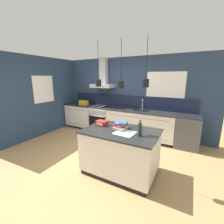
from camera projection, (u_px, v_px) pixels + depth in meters
name	position (u px, v px, depth m)	size (l,w,h in m)	color
ground_plane	(94.00, 156.00, 3.75)	(16.00, 16.00, 0.00)	tan
wall_back	(125.00, 95.00, 5.17)	(5.60, 2.38, 2.60)	navy
wall_left	(47.00, 96.00, 5.18)	(0.08, 3.80, 2.60)	navy
counter_run_left	(81.00, 115.00, 5.93)	(1.15, 0.64, 0.91)	black
counter_run_sink	(140.00, 124.00, 4.81)	(2.14, 0.64, 1.26)	black
oven_range	(102.00, 119.00, 5.48)	(0.78, 0.66, 0.91)	#B5B5BA
dishwasher	(187.00, 132.00, 4.17)	(0.62, 0.65, 0.91)	#4C4C51
kitchen_island	(120.00, 151.00, 3.06)	(1.47, 0.99, 0.91)	black
bottle_on_island	(140.00, 129.00, 2.65)	(0.07, 0.07, 0.30)	#193319
book_stack	(121.00, 126.00, 3.03)	(0.26, 0.31, 0.14)	silver
red_supply_box	(102.00, 123.00, 3.26)	(0.23, 0.18, 0.10)	red
paper_pile	(125.00, 133.00, 2.82)	(0.40, 0.37, 0.01)	silver
yellow_toolbox	(84.00, 103.00, 5.74)	(0.34, 0.18, 0.19)	gold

